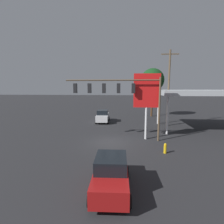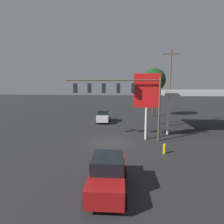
{
  "view_description": "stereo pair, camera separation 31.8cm",
  "coord_description": "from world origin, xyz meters",
  "px_view_note": "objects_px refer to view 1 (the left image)",
  "views": [
    {
      "loc": [
        -1.4,
        17.14,
        5.64
      ],
      "look_at": [
        0.0,
        -2.0,
        2.84
      ],
      "focal_mm": 28.0,
      "sensor_mm": 36.0,
      "label": 1
    },
    {
      "loc": [
        -1.71,
        17.12,
        5.64
      ],
      "look_at": [
        0.0,
        -2.0,
        2.84
      ],
      "focal_mm": 28.0,
      "sensor_mm": 36.0,
      "label": 2
    }
  ],
  "objects_px": {
    "price_sign": "(147,93)",
    "fire_hydrant": "(165,148)",
    "traffic_signal_assembly": "(118,92)",
    "sedan_far": "(103,116)",
    "utility_pole": "(169,87)",
    "sedan_waiting": "(111,173)",
    "street_tree": "(153,80)"
  },
  "relations": [
    {
      "from": "sedan_far",
      "to": "utility_pole",
      "type": "bearing_deg",
      "value": 76.2
    },
    {
      "from": "utility_pole",
      "to": "street_tree",
      "type": "xyz_separation_m",
      "value": [
        1.03,
        -8.11,
        1.22
      ]
    },
    {
      "from": "price_sign",
      "to": "sedan_far",
      "type": "xyz_separation_m",
      "value": [
        5.79,
        -8.81,
        -4.02
      ]
    },
    {
      "from": "sedan_far",
      "to": "fire_hydrant",
      "type": "bearing_deg",
      "value": 26.23
    },
    {
      "from": "sedan_waiting",
      "to": "fire_hydrant",
      "type": "relative_size",
      "value": 5.05
    },
    {
      "from": "utility_pole",
      "to": "street_tree",
      "type": "relative_size",
      "value": 1.18
    },
    {
      "from": "price_sign",
      "to": "fire_hydrant",
      "type": "height_order",
      "value": "price_sign"
    },
    {
      "from": "utility_pole",
      "to": "sedan_far",
      "type": "distance_m",
      "value": 10.91
    },
    {
      "from": "price_sign",
      "to": "utility_pole",
      "type": "bearing_deg",
      "value": -119.49
    },
    {
      "from": "sedan_waiting",
      "to": "sedan_far",
      "type": "bearing_deg",
      "value": -172.95
    },
    {
      "from": "price_sign",
      "to": "fire_hydrant",
      "type": "xyz_separation_m",
      "value": [
        -1.18,
        4.0,
        -4.53
      ]
    },
    {
      "from": "sedan_waiting",
      "to": "fire_hydrant",
      "type": "bearing_deg",
      "value": 141.74
    },
    {
      "from": "traffic_signal_assembly",
      "to": "price_sign",
      "type": "xyz_separation_m",
      "value": [
        -2.95,
        -0.48,
        -0.12
      ]
    },
    {
      "from": "utility_pole",
      "to": "sedan_far",
      "type": "height_order",
      "value": "utility_pole"
    },
    {
      "from": "sedan_waiting",
      "to": "fire_hydrant",
      "type": "xyz_separation_m",
      "value": [
        -4.18,
        -5.61,
        -0.51
      ]
    },
    {
      "from": "fire_hydrant",
      "to": "traffic_signal_assembly",
      "type": "bearing_deg",
      "value": -40.4
    },
    {
      "from": "traffic_signal_assembly",
      "to": "utility_pole",
      "type": "xyz_separation_m",
      "value": [
        -6.83,
        -7.34,
        0.53
      ]
    },
    {
      "from": "street_tree",
      "to": "fire_hydrant",
      "type": "height_order",
      "value": "street_tree"
    },
    {
      "from": "street_tree",
      "to": "price_sign",
      "type": "bearing_deg",
      "value": 79.23
    },
    {
      "from": "price_sign",
      "to": "sedan_far",
      "type": "distance_m",
      "value": 11.29
    },
    {
      "from": "traffic_signal_assembly",
      "to": "street_tree",
      "type": "height_order",
      "value": "street_tree"
    },
    {
      "from": "traffic_signal_assembly",
      "to": "sedan_far",
      "type": "bearing_deg",
      "value": -73.0
    },
    {
      "from": "utility_pole",
      "to": "sedan_waiting",
      "type": "distance_m",
      "value": 18.44
    },
    {
      "from": "utility_pole",
      "to": "price_sign",
      "type": "height_order",
      "value": "utility_pole"
    },
    {
      "from": "price_sign",
      "to": "sedan_waiting",
      "type": "distance_m",
      "value": 10.84
    },
    {
      "from": "traffic_signal_assembly",
      "to": "fire_hydrant",
      "type": "distance_m",
      "value": 7.15
    },
    {
      "from": "price_sign",
      "to": "fire_hydrant",
      "type": "distance_m",
      "value": 6.16
    },
    {
      "from": "utility_pole",
      "to": "sedan_far",
      "type": "relative_size",
      "value": 2.39
    },
    {
      "from": "fire_hydrant",
      "to": "sedan_far",
      "type": "bearing_deg",
      "value": -61.44
    },
    {
      "from": "utility_pole",
      "to": "sedan_far",
      "type": "xyz_separation_m",
      "value": [
        9.67,
        -1.96,
        -4.67
      ]
    },
    {
      "from": "sedan_far",
      "to": "street_tree",
      "type": "height_order",
      "value": "street_tree"
    },
    {
      "from": "utility_pole",
      "to": "sedan_waiting",
      "type": "xyz_separation_m",
      "value": [
        6.87,
        16.47,
        -4.67
      ]
    }
  ]
}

